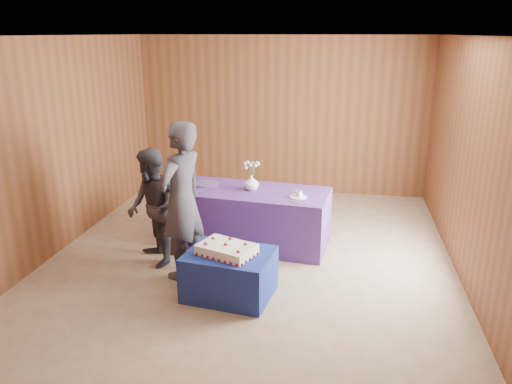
% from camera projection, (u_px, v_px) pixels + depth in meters
% --- Properties ---
extents(ground, '(6.00, 6.00, 0.00)m').
position_uv_depth(ground, '(249.00, 260.00, 6.26)').
color(ground, tan).
rests_on(ground, ground).
extents(room_shell, '(5.04, 6.04, 2.72)m').
position_uv_depth(room_shell, '(249.00, 117.00, 5.71)').
color(room_shell, brown).
rests_on(room_shell, ground).
extents(cake_table, '(0.99, 0.82, 0.50)m').
position_uv_depth(cake_table, '(229.00, 274.00, 5.37)').
color(cake_table, navy).
rests_on(cake_table, ground).
extents(serving_table, '(2.08, 1.10, 0.75)m').
position_uv_depth(serving_table, '(252.00, 217.00, 6.67)').
color(serving_table, '#63348F').
rests_on(serving_table, ground).
extents(sheet_cake, '(0.70, 0.59, 0.14)m').
position_uv_depth(sheet_cake, '(227.00, 249.00, 5.25)').
color(sheet_cake, white).
rests_on(sheet_cake, cake_table).
extents(vase, '(0.24, 0.24, 0.20)m').
position_uv_depth(vase, '(252.00, 183.00, 6.55)').
color(vase, white).
rests_on(vase, serving_table).
extents(flower_spray, '(0.22, 0.22, 0.17)m').
position_uv_depth(flower_spray, '(251.00, 165.00, 6.48)').
color(flower_spray, '#315C24').
rests_on(flower_spray, vase).
extents(platter, '(0.45, 0.45, 0.02)m').
position_uv_depth(platter, '(207.00, 184.00, 6.81)').
color(platter, '#5E4C98').
rests_on(platter, serving_table).
extents(plate, '(0.26, 0.26, 0.01)m').
position_uv_depth(plate, '(298.00, 197.00, 6.28)').
color(plate, silver).
rests_on(plate, serving_table).
extents(cake_slice, '(0.10, 0.09, 0.09)m').
position_uv_depth(cake_slice, '(298.00, 194.00, 6.27)').
color(cake_slice, white).
rests_on(cake_slice, plate).
extents(knife, '(0.24, 0.14, 0.00)m').
position_uv_depth(knife, '(296.00, 203.00, 6.08)').
color(knife, silver).
rests_on(knife, serving_table).
extents(guest_left, '(0.65, 0.78, 1.82)m').
position_uv_depth(guest_left, '(181.00, 201.00, 5.64)').
color(guest_left, '#383741').
rests_on(guest_left, ground).
extents(guest_right, '(0.86, 0.89, 1.44)m').
position_uv_depth(guest_right, '(152.00, 208.00, 5.99)').
color(guest_right, '#32313A').
rests_on(guest_right, ground).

